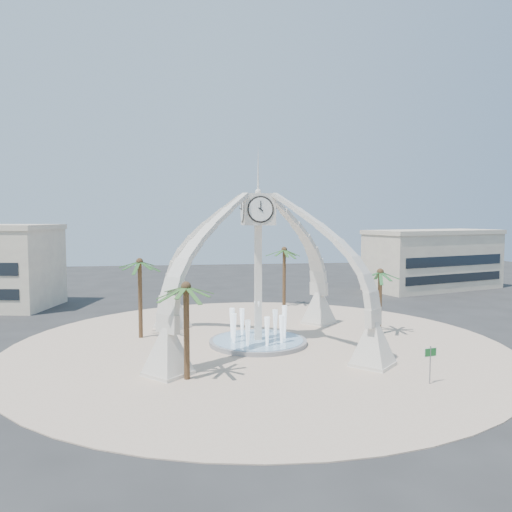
{
  "coord_description": "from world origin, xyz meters",
  "views": [
    {
      "loc": [
        -5.96,
        -39.78,
        10.44
      ],
      "look_at": [
        0.12,
        2.0,
        7.15
      ],
      "focal_mm": 35.0,
      "sensor_mm": 36.0,
      "label": 1
    }
  ],
  "objects": [
    {
      "name": "plaza",
      "position": [
        0.0,
        0.0,
        0.03
      ],
      "size": [
        40.0,
        40.0,
        0.06
      ],
      "primitive_type": "cylinder",
      "color": "#C3AB91",
      "rests_on": "ground"
    },
    {
      "name": "palm_west",
      "position": [
        -9.71,
        3.59,
        6.53
      ],
      "size": [
        4.9,
        4.9,
        7.37
      ],
      "rotation": [
        0.0,
        0.0,
        0.37
      ],
      "color": "brown",
      "rests_on": "ground"
    },
    {
      "name": "palm_south",
      "position": [
        -5.84,
        -8.16,
        5.96
      ],
      "size": [
        4.84,
        4.84,
        6.81
      ],
      "rotation": [
        0.0,
        0.0,
        0.23
      ],
      "color": "brown",
      "rests_on": "ground"
    },
    {
      "name": "building_ne",
      "position": [
        30.0,
        28.0,
        4.31
      ],
      "size": [
        21.87,
        14.17,
        8.6
      ],
      "rotation": [
        0.0,
        0.0,
        0.31
      ],
      "color": "beige",
      "rests_on": "ground"
    },
    {
      "name": "street_sign",
      "position": [
        9.15,
        -11.27,
        1.76
      ],
      "size": [
        0.89,
        0.22,
        2.46
      ],
      "rotation": [
        0.0,
        0.0,
        0.22
      ],
      "color": "slate",
      "rests_on": "ground"
    },
    {
      "name": "clock_tower",
      "position": [
        -0.0,
        -0.0,
        6.49
      ],
      "size": [
        17.94,
        17.94,
        16.3
      ],
      "color": "beige",
      "rests_on": "ground"
    },
    {
      "name": "fountain",
      "position": [
        0.0,
        0.0,
        0.29
      ],
      "size": [
        8.0,
        8.0,
        3.62
      ],
      "color": "gray",
      "rests_on": "ground"
    },
    {
      "name": "palm_north",
      "position": [
        5.62,
        16.96,
        6.57
      ],
      "size": [
        5.48,
        5.48,
        7.46
      ],
      "rotation": [
        0.0,
        0.0,
        0.41
      ],
      "color": "brown",
      "rests_on": "ground"
    },
    {
      "name": "palm_east",
      "position": [
        11.18,
        1.86,
        5.53
      ],
      "size": [
        4.34,
        4.34,
        6.36
      ],
      "rotation": [
        0.0,
        0.0,
        0.1
      ],
      "color": "brown",
      "rests_on": "ground"
    },
    {
      "name": "ground",
      "position": [
        0.0,
        0.0,
        0.0
      ],
      "size": [
        140.0,
        140.0,
        0.0
      ],
      "primitive_type": "plane",
      "color": "#282828",
      "rests_on": "ground"
    }
  ]
}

